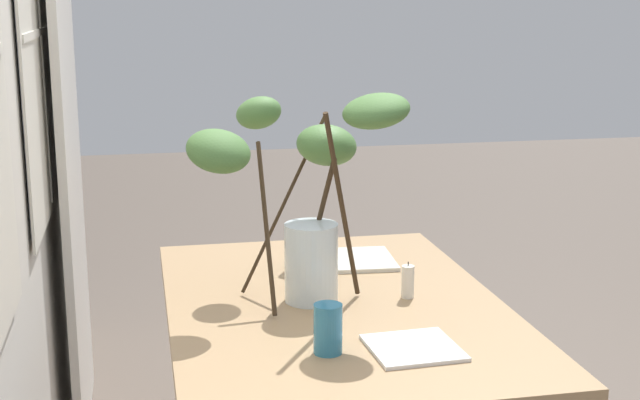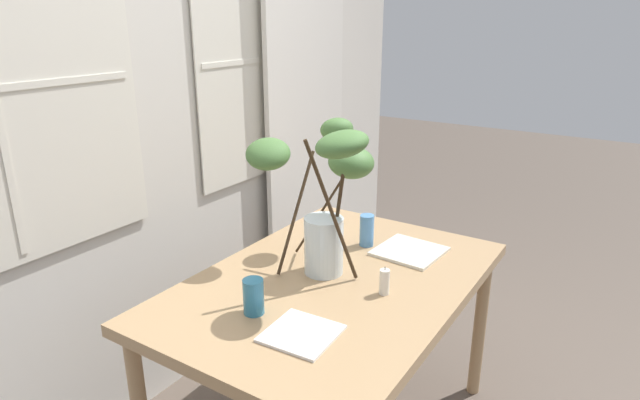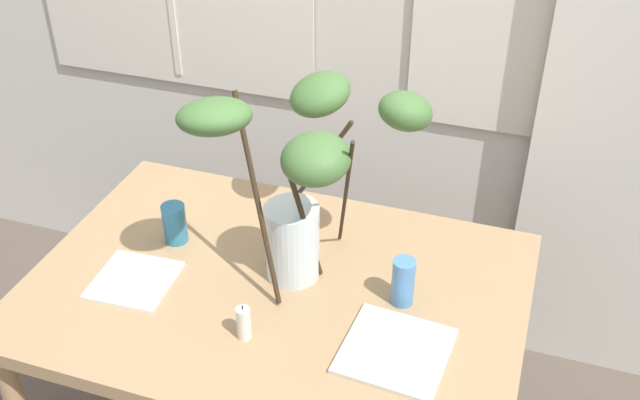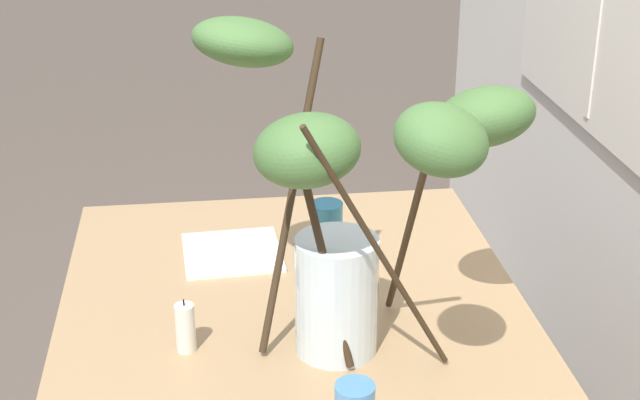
{
  "view_description": "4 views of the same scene",
  "coord_description": "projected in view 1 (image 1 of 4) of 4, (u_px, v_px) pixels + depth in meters",
  "views": [
    {
      "loc": [
        -2.36,
        0.52,
        1.6
      ],
      "look_at": [
        0.06,
        0.03,
        1.04
      ],
      "focal_mm": 50.54,
      "sensor_mm": 36.0,
      "label": 1
    },
    {
      "loc": [
        -1.57,
        -0.95,
        1.7
      ],
      "look_at": [
        0.09,
        0.12,
        1.02
      ],
      "focal_mm": 30.32,
      "sensor_mm": 36.0,
      "label": 2
    },
    {
      "loc": [
        0.62,
        -1.46,
        2.12
      ],
      "look_at": [
        0.09,
        0.11,
        0.99
      ],
      "focal_mm": 42.0,
      "sensor_mm": 36.0,
      "label": 3
    },
    {
      "loc": [
        1.52,
        -0.16,
        1.72
      ],
      "look_at": [
        0.07,
        0.03,
        1.07
      ],
      "focal_mm": 53.42,
      "sensor_mm": 36.0,
      "label": 4
    }
  ],
  "objects": [
    {
      "name": "dining_table",
      "position": [
        335.0,
        327.0,
        2.56
      ],
      "size": [
        1.36,
        0.94,
        0.75
      ],
      "color": "tan",
      "rests_on": "ground"
    },
    {
      "name": "drinking_glass_blue_right",
      "position": [
        298.0,
        247.0,
        2.85
      ],
      "size": [
        0.06,
        0.06,
        0.14
      ],
      "primitive_type": "cylinder",
      "color": "#4C84BC",
      "rests_on": "dining_table"
    },
    {
      "name": "plate_square_left",
      "position": [
        413.0,
        348.0,
        2.2
      ],
      "size": [
        0.22,
        0.22,
        0.01
      ],
      "primitive_type": "cube",
      "rotation": [
        0.0,
        0.0,
        0.05
      ],
      "color": "white",
      "rests_on": "dining_table"
    },
    {
      "name": "drinking_glass_blue_left",
      "position": [
        328.0,
        329.0,
        2.17
      ],
      "size": [
        0.07,
        0.07,
        0.12
      ],
      "primitive_type": "cylinder",
      "color": "teal",
      "rests_on": "dining_table"
    },
    {
      "name": "vase_with_branches",
      "position": [
        302.0,
        184.0,
        2.5
      ],
      "size": [
        0.62,
        0.63,
        0.62
      ],
      "color": "silver",
      "rests_on": "dining_table"
    },
    {
      "name": "pillar_candle",
      "position": [
        408.0,
        281.0,
        2.57
      ],
      "size": [
        0.04,
        0.04,
        0.11
      ],
      "color": "silver",
      "rests_on": "dining_table"
    },
    {
      "name": "plate_square_right",
      "position": [
        353.0,
        260.0,
        2.93
      ],
      "size": [
        0.27,
        0.27,
        0.01
      ],
      "primitive_type": "cube",
      "rotation": [
        0.0,
        0.0,
        -0.07
      ],
      "color": "silver",
      "rests_on": "dining_table"
    },
    {
      "name": "curtain_sheer_side",
      "position": [
        68.0,
        133.0,
        3.23
      ],
      "size": [
        0.73,
        0.03,
        2.23
      ],
      "primitive_type": "cube",
      "color": "silver",
      "rests_on": "ground"
    }
  ]
}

